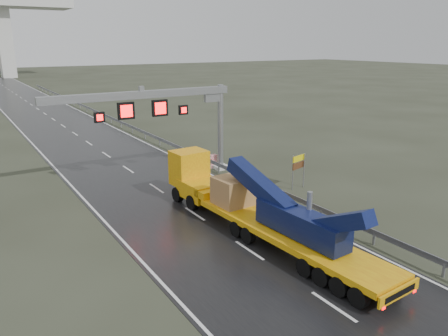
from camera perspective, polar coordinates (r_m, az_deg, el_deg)
ground at (r=20.67m, az=10.00°, el=-14.84°), size 400.00×400.00×0.00m
road at (r=55.31m, az=-18.90°, el=4.25°), size 11.00×200.00×0.02m
guardrail at (r=47.68m, az=-8.91°, el=3.99°), size 0.20×140.00×1.40m
sign_gantry at (r=34.41m, az=-7.32°, el=7.73°), size 14.90×1.20×7.42m
heavy_haul_truck at (r=25.55m, az=2.69°, el=-4.42°), size 3.45×17.61×4.11m
exit_sign_pair at (r=32.71m, az=9.74°, el=0.41°), size 1.49×0.45×2.61m
striped_barrier at (r=37.98m, az=-1.49°, el=0.89°), size 0.74×0.47×1.17m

